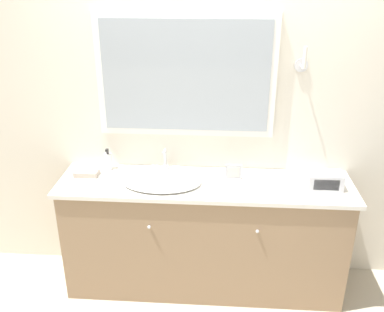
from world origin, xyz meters
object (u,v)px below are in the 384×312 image
Objects in this scene: picture_frame at (233,172)px; appliance_box at (324,180)px; soap_bottle at (108,161)px; sink_basin at (162,180)px.

appliance_box is at bearing -8.93° from picture_frame.
appliance_box is (1.53, -0.19, -0.01)m from soap_bottle.
soap_bottle reaches higher than appliance_box.
soap_bottle is at bearing 172.87° from appliance_box.
soap_bottle is 0.93m from picture_frame.
sink_basin is 0.47m from soap_bottle.
sink_basin is 0.51m from picture_frame.
soap_bottle is 0.70× the size of appliance_box.
sink_basin is at bearing -169.00° from picture_frame.
soap_bottle is (-0.42, 0.19, 0.05)m from sink_basin.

